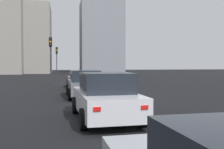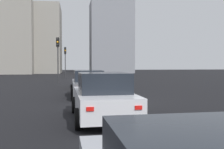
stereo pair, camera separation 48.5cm
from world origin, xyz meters
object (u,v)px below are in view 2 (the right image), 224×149
Objects in this scene: car_white_right_third at (103,97)px; traffic_light_near_right at (58,51)px; car_beige_right_lead at (86,79)px; car_grey_right_second at (88,84)px; traffic_light_near_left at (65,56)px.

traffic_light_near_right is (17.02, 2.49, 2.43)m from car_white_right_third.
car_beige_right_lead is 5.55m from traffic_light_near_right.
car_white_right_third is at bearing 15.04° from traffic_light_near_right.
traffic_light_near_right is at bearing 6.21° from car_white_right_third.
car_beige_right_lead is 1.04× the size of car_grey_right_second.
car_white_right_third is 1.00× the size of traffic_light_near_right.
car_beige_right_lead is at bearing 5.71° from traffic_light_near_left.
car_grey_right_second is 1.07× the size of traffic_light_near_left.
traffic_light_near_left is (14.35, 2.12, 2.32)m from car_beige_right_lead.
car_grey_right_second is at bearing -0.73° from car_white_right_third.
car_grey_right_second is 11.08m from traffic_light_near_right.
traffic_light_near_left is at bearing 4.52° from car_grey_right_second.
car_white_right_third reaches higher than car_beige_right_lead.
car_white_right_third is (-12.75, 0.02, 0.07)m from car_beige_right_lead.
traffic_light_near_right reaches higher than car_beige_right_lead.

